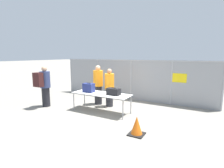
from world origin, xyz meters
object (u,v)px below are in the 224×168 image
security_worker_far (98,84)px  traffic_cone (137,126)px  suitcase_navy (89,88)px  traveler_hooded (44,85)px  inspection_table (101,95)px  security_worker_near (109,87)px  suitcase_black (114,92)px  utility_trailer (189,87)px

security_worker_far → traffic_cone: 3.49m
suitcase_navy → traveler_hooded: size_ratio=0.25×
inspection_table → security_worker_far: size_ratio=1.32×
inspection_table → security_worker_near: bearing=96.6°
suitcase_navy → suitcase_black: suitcase_navy is taller
suitcase_navy → security_worker_far: (-0.14, 0.89, -0.00)m
suitcase_black → traffic_cone: size_ratio=0.93×
suitcase_navy → security_worker_far: security_worker_far is taller
security_worker_far → suitcase_navy: bearing=123.1°
inspection_table → security_worker_far: security_worker_far is taller
inspection_table → traveler_hooded: 2.63m
suitcase_navy → traveler_hooded: traveler_hooded is taller
inspection_table → traffic_cone: size_ratio=4.36×
security_worker_far → utility_trailer: 5.55m
traveler_hooded → security_worker_near: (2.44, 1.43, -0.11)m
suitcase_black → security_worker_far: (-1.28, 0.86, 0.05)m
traveler_hooded → traffic_cone: size_ratio=3.27×
security_worker_far → utility_trailer: bearing=-103.6°
suitcase_navy → security_worker_far: 0.90m
inspection_table → traffic_cone: 2.38m
traffic_cone → security_worker_near: bearing=135.6°
inspection_table → traffic_cone: inspection_table is taller
traveler_hooded → utility_trailer: traveler_hooded is taller
inspection_table → utility_trailer: 5.87m
security_worker_near → traffic_cone: security_worker_near is taller
traveler_hooded → security_worker_near: size_ratio=1.06×
suitcase_black → utility_trailer: size_ratio=0.15×
security_worker_near → traffic_cone: bearing=135.2°
security_worker_far → utility_trailer: security_worker_far is taller
suitcase_navy → suitcase_black: 1.14m
suitcase_navy → security_worker_far: bearing=98.7°
suitcase_navy → traffic_cone: size_ratio=0.82×
suitcase_black → traveler_hooded: size_ratio=0.29×
suitcase_navy → utility_trailer: suitcase_navy is taller
traveler_hooded → security_worker_far: bearing=37.8°
suitcase_navy → traffic_cone: bearing=-25.1°
suitcase_black → traveler_hooded: traveler_hooded is taller
security_worker_far → traffic_cone: bearing=166.7°
inspection_table → traveler_hooded: (-2.54, -0.63, 0.27)m
inspection_table → utility_trailer: size_ratio=0.69×
traveler_hooded → security_worker_far: 2.35m
security_worker_far → traffic_cone: (2.71, -2.10, -0.67)m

